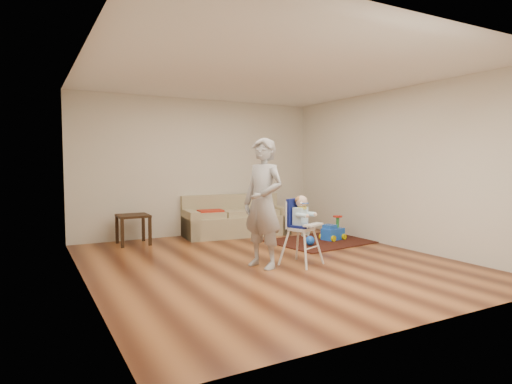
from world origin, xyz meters
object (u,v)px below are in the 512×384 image
adult (263,203)px  side_table (133,230)px  ride_on_toy (333,228)px  sofa (236,215)px  high_chair (301,231)px  toy_ball (310,241)px

adult → side_table: bearing=-173.3°
ride_on_toy → adult: size_ratio=0.25×
sofa → high_chair: bearing=-90.2°
high_chair → adult: adult is taller
ride_on_toy → adult: bearing=-163.5°
toy_ball → high_chair: 1.43m
sofa → toy_ball: size_ratio=12.98×
sofa → high_chair: high_chair is taller
side_table → adult: bearing=-64.6°
side_table → adult: 2.88m
ride_on_toy → high_chair: bearing=-153.2°
ride_on_toy → adult: 2.54m
ride_on_toy → toy_ball: ride_on_toy is taller
side_table → toy_ball: 3.12m
ride_on_toy → sofa: bearing=122.9°
side_table → toy_ball: size_ratio=3.24×
ride_on_toy → high_chair: 2.07m
side_table → toy_ball: (2.66, -1.62, -0.17)m
sofa → adult: 2.70m
side_table → adult: adult is taller
sofa → ride_on_toy: size_ratio=4.81×
ride_on_toy → high_chair: high_chair is taller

